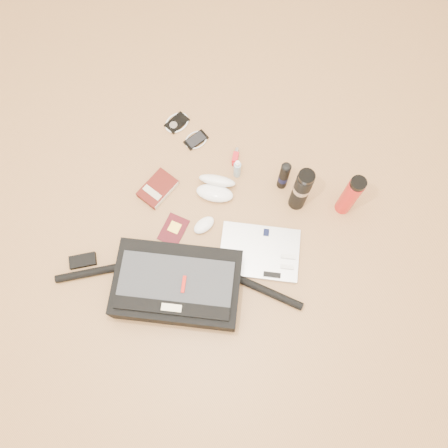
# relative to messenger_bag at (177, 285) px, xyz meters

# --- Properties ---
(ground) EXTENTS (4.00, 4.00, 0.00)m
(ground) POSITION_rel_messenger_bag_xyz_m (0.01, 0.20, -0.07)
(ground) COLOR #A27243
(ground) RESTS_ON ground
(messenger_bag) EXTENTS (0.99, 0.49, 0.15)m
(messenger_bag) POSITION_rel_messenger_bag_xyz_m (0.00, 0.00, 0.00)
(messenger_bag) COLOR black
(messenger_bag) RESTS_ON ground
(laptop) EXTENTS (0.41, 0.35, 0.03)m
(laptop) POSITION_rel_messenger_bag_xyz_m (0.24, 0.31, -0.05)
(laptop) COLOR #B1B2B4
(laptop) RESTS_ON ground
(book) EXTENTS (0.14, 0.19, 0.03)m
(book) POSITION_rel_messenger_bag_xyz_m (-0.32, 0.35, -0.05)
(book) COLOR #4B110D
(book) RESTS_ON ground
(passport) EXTENTS (0.11, 0.15, 0.01)m
(passport) POSITION_rel_messenger_bag_xyz_m (-0.15, 0.22, -0.06)
(passport) COLOR #430B11
(passport) RESTS_ON ground
(mouse) EXTENTS (0.10, 0.12, 0.03)m
(mouse) POSITION_rel_messenger_bag_xyz_m (-0.04, 0.30, -0.05)
(mouse) COLOR white
(mouse) RESTS_ON ground
(sunglasses_case) EXTENTS (0.21, 0.19, 0.10)m
(sunglasses_case) POSITION_rel_messenger_bag_xyz_m (-0.08, 0.48, -0.03)
(sunglasses_case) COLOR white
(sunglasses_case) RESTS_ON ground
(ipod) EXTENTS (0.12, 0.13, 0.01)m
(ipod) POSITION_rel_messenger_bag_xyz_m (-0.42, 0.70, -0.06)
(ipod) COLOR black
(ipod) RESTS_ON ground
(phone) EXTENTS (0.12, 0.13, 0.01)m
(phone) POSITION_rel_messenger_bag_xyz_m (-0.29, 0.67, -0.06)
(phone) COLOR black
(phone) RESTS_ON ground
(inhaler) EXTENTS (0.05, 0.09, 0.02)m
(inhaler) POSITION_rel_messenger_bag_xyz_m (-0.08, 0.67, -0.05)
(inhaler) COLOR red
(inhaler) RESTS_ON ground
(spray_bottle) EXTENTS (0.04, 0.04, 0.13)m
(spray_bottle) POSITION_rel_messenger_bag_xyz_m (-0.03, 0.60, -0.01)
(spray_bottle) COLOR #8DAFC5
(spray_bottle) RESTS_ON ground
(aerosol_can) EXTENTS (0.06, 0.06, 0.19)m
(aerosol_can) POSITION_rel_messenger_bag_xyz_m (0.17, 0.65, 0.03)
(aerosol_can) COLOR black
(aerosol_can) RESTS_ON ground
(thermos_black) EXTENTS (0.10, 0.10, 0.29)m
(thermos_black) POSITION_rel_messenger_bag_xyz_m (0.27, 0.60, 0.08)
(thermos_black) COLOR black
(thermos_black) RESTS_ON ground
(thermos_red) EXTENTS (0.09, 0.09, 0.27)m
(thermos_red) POSITION_rel_messenger_bag_xyz_m (0.47, 0.68, 0.07)
(thermos_red) COLOR red
(thermos_red) RESTS_ON ground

